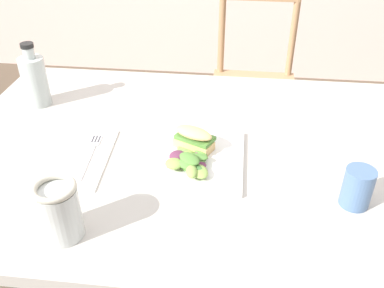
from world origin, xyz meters
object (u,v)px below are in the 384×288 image
(sandwich_half_front, at_px, (194,138))
(bottle_cold_brew, at_px, (35,83))
(cup_extra_side, at_px, (357,188))
(dining_table, at_px, (222,185))
(fork_on_napkin, at_px, (90,153))
(mason_jar_iced_tea, at_px, (60,213))
(chair_wooden_far, at_px, (253,85))
(plate_lunch, at_px, (190,158))

(sandwich_half_front, distance_m, bottle_cold_brew, 0.52)
(sandwich_half_front, height_order, cup_extra_side, cup_extra_side)
(dining_table, distance_m, fork_on_napkin, 0.35)
(sandwich_half_front, distance_m, mason_jar_iced_tea, 0.38)
(chair_wooden_far, distance_m, fork_on_napkin, 1.17)
(dining_table, xyz_separation_m, chair_wooden_far, (0.10, 0.99, -0.18))
(chair_wooden_far, relative_size, sandwich_half_front, 7.96)
(chair_wooden_far, xyz_separation_m, fork_on_napkin, (-0.43, -1.05, 0.30))
(plate_lunch, xyz_separation_m, fork_on_napkin, (-0.25, -0.01, 0.00))
(plate_lunch, bearing_deg, cup_extra_side, -17.75)
(dining_table, bearing_deg, sandwich_half_front, -168.54)
(plate_lunch, xyz_separation_m, cup_extra_side, (0.36, -0.12, 0.04))
(fork_on_napkin, bearing_deg, dining_table, 10.52)
(fork_on_napkin, distance_m, cup_extra_side, 0.62)
(dining_table, bearing_deg, plate_lunch, -145.29)
(plate_lunch, bearing_deg, dining_table, 34.71)
(dining_table, distance_m, plate_lunch, 0.15)
(chair_wooden_far, height_order, cup_extra_side, chair_wooden_far)
(chair_wooden_far, bearing_deg, cup_extra_side, -81.04)
(sandwich_half_front, xyz_separation_m, cup_extra_side, (0.36, -0.16, 0.01))
(dining_table, xyz_separation_m, plate_lunch, (-0.08, -0.05, 0.12))
(chair_wooden_far, bearing_deg, bottle_cold_brew, -129.22)
(dining_table, xyz_separation_m, sandwich_half_front, (-0.07, -0.01, 0.15))
(fork_on_napkin, distance_m, mason_jar_iced_tea, 0.27)
(sandwich_half_front, bearing_deg, dining_table, 11.46)
(plate_lunch, distance_m, bottle_cold_brew, 0.54)
(chair_wooden_far, relative_size, cup_extra_side, 9.90)
(sandwich_half_front, relative_size, fork_on_napkin, 0.59)
(dining_table, xyz_separation_m, mason_jar_iced_tea, (-0.29, -0.33, 0.17))
(dining_table, height_order, sandwich_half_front, sandwich_half_front)
(dining_table, relative_size, fork_on_napkin, 7.58)
(dining_table, relative_size, cup_extra_side, 16.02)
(sandwich_half_front, xyz_separation_m, mason_jar_iced_tea, (-0.22, -0.31, 0.02))
(dining_table, distance_m, chair_wooden_far, 1.01)
(chair_wooden_far, distance_m, sandwich_half_front, 1.07)
(dining_table, distance_m, mason_jar_iced_tea, 0.47)
(fork_on_napkin, relative_size, bottle_cold_brew, 0.99)
(plate_lunch, bearing_deg, bottle_cold_brew, 154.20)
(sandwich_half_front, bearing_deg, fork_on_napkin, -169.75)
(fork_on_napkin, bearing_deg, sandwich_half_front, 10.25)
(chair_wooden_far, distance_m, bottle_cold_brew, 1.11)
(mason_jar_iced_tea, bearing_deg, chair_wooden_far, 73.33)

